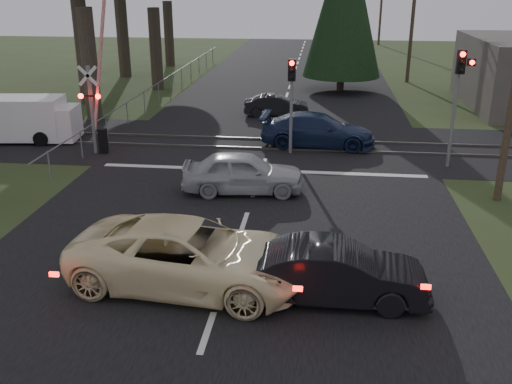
# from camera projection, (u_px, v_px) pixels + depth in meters

# --- Properties ---
(ground) EXTENTS (120.00, 120.00, 0.00)m
(ground) POSITION_uv_depth(u_px,v_px,m) (229.00, 268.00, 15.22)
(ground) COLOR #2D3819
(ground) RESTS_ON ground
(road) EXTENTS (14.00, 100.00, 0.01)m
(road) POSITION_uv_depth(u_px,v_px,m) (266.00, 157.00, 24.51)
(road) COLOR black
(road) RESTS_ON ground
(rail_corridor) EXTENTS (120.00, 8.00, 0.01)m
(rail_corridor) POSITION_uv_depth(u_px,v_px,m) (270.00, 145.00, 26.37)
(rail_corridor) COLOR black
(rail_corridor) RESTS_ON ground
(stop_line) EXTENTS (13.00, 0.35, 0.00)m
(stop_line) POSITION_uv_depth(u_px,v_px,m) (262.00, 170.00, 22.84)
(stop_line) COLOR silver
(stop_line) RESTS_ON ground
(rail_near) EXTENTS (120.00, 0.12, 0.10)m
(rail_near) POSITION_uv_depth(u_px,v_px,m) (269.00, 149.00, 25.61)
(rail_near) COLOR #59544C
(rail_near) RESTS_ON ground
(rail_far) EXTENTS (120.00, 0.12, 0.10)m
(rail_far) POSITION_uv_depth(u_px,v_px,m) (272.00, 139.00, 27.10)
(rail_far) COLOR #59544C
(rail_far) RESTS_ON ground
(crossing_signal) EXTENTS (1.62, 0.38, 6.96)m
(crossing_signal) POSITION_uv_depth(u_px,v_px,m) (97.00, 107.00, 24.37)
(crossing_signal) COLOR slate
(crossing_signal) RESTS_ON ground
(traffic_signal_right) EXTENTS (0.68, 0.48, 4.70)m
(traffic_signal_right) POSITION_uv_depth(u_px,v_px,m) (459.00, 86.00, 22.04)
(traffic_signal_right) COLOR slate
(traffic_signal_right) RESTS_ON ground
(traffic_signal_center) EXTENTS (0.32, 0.48, 4.10)m
(traffic_signal_center) POSITION_uv_depth(u_px,v_px,m) (292.00, 90.00, 24.04)
(traffic_signal_center) COLOR slate
(traffic_signal_center) RESTS_ON ground
(utility_pole_mid) EXTENTS (1.80, 0.26, 9.00)m
(utility_pole_mid) POSITION_uv_depth(u_px,v_px,m) (413.00, 15.00, 40.51)
(utility_pole_mid) COLOR #4C3D2D
(utility_pole_mid) RESTS_ON ground
(utility_pole_far) EXTENTS (1.80, 0.26, 9.00)m
(utility_pole_far) POSITION_uv_depth(u_px,v_px,m) (382.00, 1.00, 63.74)
(utility_pole_far) COLOR #4C3D2D
(utility_pole_far) RESTS_ON ground
(fence_left) EXTENTS (0.10, 36.00, 1.20)m
(fence_left) POSITION_uv_depth(u_px,v_px,m) (166.00, 97.00, 36.97)
(fence_left) COLOR slate
(fence_left) RESTS_ON ground
(cream_coupe) EXTENTS (6.18, 3.33, 1.65)m
(cream_coupe) POSITION_uv_depth(u_px,v_px,m) (189.00, 255.00, 14.09)
(cream_coupe) COLOR #FFEEB6
(cream_coupe) RESTS_ON ground
(dark_hatchback) EXTENTS (4.36, 1.56, 1.43)m
(dark_hatchback) POSITION_uv_depth(u_px,v_px,m) (335.00, 273.00, 13.48)
(dark_hatchback) COLOR black
(dark_hatchback) RESTS_ON ground
(silver_car) EXTENTS (4.48, 2.15, 1.48)m
(silver_car) POSITION_uv_depth(u_px,v_px,m) (243.00, 173.00, 20.33)
(silver_car) COLOR #ABADB4
(silver_car) RESTS_ON ground
(blue_sedan) EXTENTS (5.28, 2.40, 1.50)m
(blue_sedan) POSITION_uv_depth(u_px,v_px,m) (318.00, 130.00, 25.89)
(blue_sedan) COLOR #162444
(blue_sedan) RESTS_ON ground
(dark_car_far) EXTENTS (3.63, 1.46, 1.17)m
(dark_car_far) POSITION_uv_depth(u_px,v_px,m) (276.00, 106.00, 31.64)
(dark_car_far) COLOR black
(dark_car_far) RESTS_ON ground
(white_van) EXTENTS (5.46, 2.50, 2.06)m
(white_van) POSITION_uv_depth(u_px,v_px,m) (22.00, 119.00, 26.67)
(white_van) COLOR white
(white_van) RESTS_ON ground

